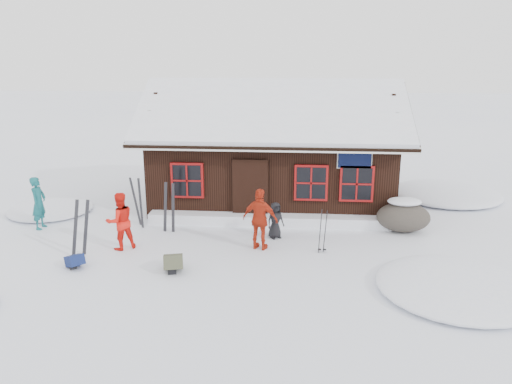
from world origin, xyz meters
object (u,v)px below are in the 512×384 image
skier_teal (39,203)px  ski_poles (323,232)px  skier_orange_left (120,221)px  skier_crouched (275,220)px  backpack_blue (75,263)px  ski_pair_left (81,229)px  backpack_olive (173,265)px  boulder (403,216)px  skier_orange_right (260,219)px

skier_teal → ski_poles: (8.57, -1.27, -0.23)m
skier_orange_left → ski_poles: skier_orange_left is taller
skier_crouched → backpack_blue: bearing=174.3°
skier_orange_left → ski_pair_left: 1.04m
skier_teal → backpack_olive: size_ratio=2.62×
skier_teal → ski_poles: size_ratio=1.30×
skier_teal → backpack_blue: size_ratio=3.35×
ski_poles → backpack_olive: size_ratio=2.01×
boulder → backpack_blue: bearing=-158.6°
ski_poles → ski_pair_left: bearing=-173.5°
skier_orange_right → skier_crouched: skier_orange_right is taller
skier_teal → ski_pair_left: 2.95m
skier_orange_right → skier_orange_left: bearing=21.3°
skier_crouched → ski_poles: 1.66m
skier_orange_right → ski_pair_left: (-4.70, -0.84, -0.10)m
skier_orange_left → skier_orange_right: (3.82, 0.29, 0.05)m
boulder → ski_poles: 3.17m
skier_teal → backpack_blue: 3.70m
skier_crouched → backpack_olive: skier_crouched is taller
ski_poles → skier_teal: bearing=171.6°
skier_orange_left → ski_poles: bearing=144.7°
skier_orange_right → ski_pair_left: bearing=27.0°
boulder → ski_poles: ski_poles is taller
skier_teal → ski_pair_left: (2.18, -1.99, -0.06)m
ski_poles → backpack_blue: ski_poles is taller
boulder → ski_pair_left: 9.30m
backpack_blue → backpack_olive: bearing=-45.1°
skier_orange_left → boulder: bearing=157.5°
ski_poles → backpack_blue: (-6.25, -1.52, -0.45)m
boulder → backpack_olive: (-6.25, -3.44, -0.31)m
skier_orange_left → backpack_olive: size_ratio=2.59×
skier_teal → boulder: size_ratio=1.02×
skier_teal → backpack_olive: bearing=-119.9°
skier_orange_left → backpack_blue: 1.68m
skier_teal → ski_poles: bearing=-98.2°
skier_crouched → backpack_olive: (-2.41, -2.54, -0.37)m
skier_crouched → backpack_olive: bearing=-166.3°
backpack_olive → skier_crouched: bearing=32.8°
skier_crouched → backpack_blue: skier_crouched is taller
backpack_olive → skier_teal: bearing=136.2°
skier_orange_right → boulder: (4.22, 1.80, -0.38)m
ski_pair_left → ski_poles: (6.40, 0.72, -0.17)m
skier_orange_left → ski_pair_left: skier_orange_left is taller
ski_pair_left → ski_poles: bearing=-15.8°
skier_orange_left → boulder: (8.03, 2.09, -0.33)m
skier_orange_left → backpack_blue: (-0.74, -1.34, -0.67)m
ski_pair_left → ski_poles: size_ratio=1.28×
boulder → ski_poles: bearing=-142.8°
skier_teal → ski_pair_left: skier_teal is taller
ski_pair_left → ski_poles: ski_pair_left is taller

